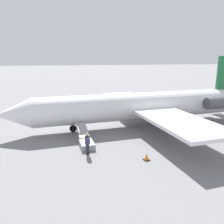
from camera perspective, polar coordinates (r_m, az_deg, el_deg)
ground_plane at (r=24.36m, az=6.78°, el=-3.60°), size 600.00×600.00×0.00m
airplane_main at (r=24.21m, az=9.04°, el=1.76°), size 28.95×21.52×7.56m
boarding_stairs at (r=18.75m, az=-6.87°, el=-7.61°), size 1.22×4.07×1.82m
passenger at (r=16.80m, az=-6.44°, el=-7.90°), size 0.36×0.55×1.74m
traffic_cone_near_stairs at (r=16.34m, az=9.01°, el=-11.57°), size 0.45×0.45×0.50m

